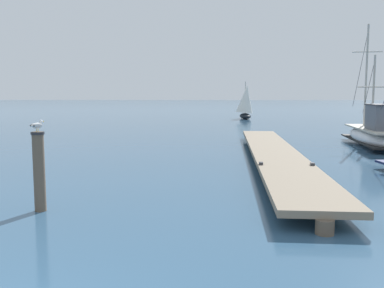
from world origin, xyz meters
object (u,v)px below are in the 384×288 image
Objects in this scene: mooring_piling at (39,170)px; perched_seagull at (37,125)px; fishing_boat_1 at (374,133)px; distant_sailboat at (246,103)px.

perched_seagull is (-0.00, -0.01, 1.02)m from mooring_piling.
distant_sailboat is at bearing 100.34° from fishing_boat_1.
perched_seagull is 38.09m from distant_sailboat.
mooring_piling is 0.45× the size of distant_sailboat.
perched_seagull is at bearing -101.99° from distant_sailboat.
fishing_boat_1 is at bearing 45.82° from perched_seagull.
mooring_piling is at bearing 65.07° from perched_seagull.
mooring_piling is 5.04× the size of perched_seagull.
mooring_piling is at bearing -134.18° from fishing_boat_1.
fishing_boat_1 is 17.82m from perched_seagull.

